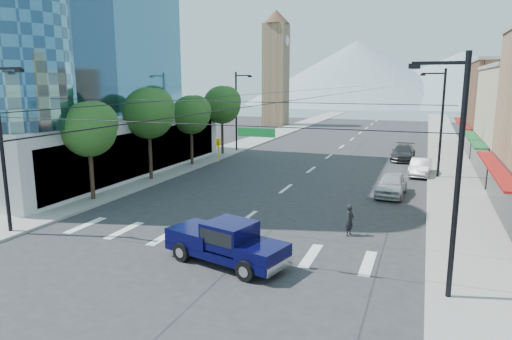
{
  "coord_description": "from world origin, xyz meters",
  "views": [
    {
      "loc": [
        9.61,
        -18.19,
        7.99
      ],
      "look_at": [
        0.68,
        5.74,
        3.0
      ],
      "focal_mm": 32.0,
      "sensor_mm": 36.0,
      "label": 1
    }
  ],
  "objects_px": {
    "pickup_truck": "(226,241)",
    "parked_car_mid": "(420,167)",
    "pedestrian": "(350,220)",
    "parked_car_far": "(403,153)",
    "parked_car_near": "(391,184)"
  },
  "relations": [
    {
      "from": "pickup_truck",
      "to": "pedestrian",
      "type": "distance_m",
      "value": 7.29
    },
    {
      "from": "pedestrian",
      "to": "parked_car_mid",
      "type": "bearing_deg",
      "value": 3.88
    },
    {
      "from": "pickup_truck",
      "to": "parked_car_mid",
      "type": "xyz_separation_m",
      "value": [
        7.75,
        23.4,
        -0.28
      ]
    },
    {
      "from": "pickup_truck",
      "to": "parked_car_near",
      "type": "relative_size",
      "value": 1.29
    },
    {
      "from": "parked_car_mid",
      "to": "parked_car_far",
      "type": "distance_m",
      "value": 7.89
    },
    {
      "from": "pickup_truck",
      "to": "parked_car_far",
      "type": "relative_size",
      "value": 1.13
    },
    {
      "from": "parked_car_near",
      "to": "parked_car_far",
      "type": "distance_m",
      "value": 15.73
    },
    {
      "from": "pickup_truck",
      "to": "pedestrian",
      "type": "height_order",
      "value": "pickup_truck"
    },
    {
      "from": "pickup_truck",
      "to": "pedestrian",
      "type": "relative_size",
      "value": 3.63
    },
    {
      "from": "parked_car_far",
      "to": "parked_car_near",
      "type": "bearing_deg",
      "value": -88.11
    },
    {
      "from": "pedestrian",
      "to": "parked_car_mid",
      "type": "height_order",
      "value": "pedestrian"
    },
    {
      "from": "parked_car_mid",
      "to": "parked_car_far",
      "type": "xyz_separation_m",
      "value": [
        -1.8,
        7.68,
        0.04
      ]
    },
    {
      "from": "pickup_truck",
      "to": "parked_car_mid",
      "type": "relative_size",
      "value": 1.36
    },
    {
      "from": "pedestrian",
      "to": "parked_car_near",
      "type": "distance_m",
      "value": 9.77
    },
    {
      "from": "pedestrian",
      "to": "parked_car_far",
      "type": "height_order",
      "value": "pedestrian"
    }
  ]
}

